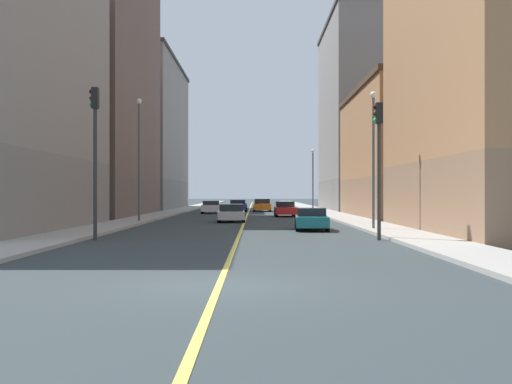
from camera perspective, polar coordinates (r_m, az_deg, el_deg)
The scene contains 19 objects.
ground_plane at distance 13.67m, azimuth -3.63°, elevation -8.63°, with size 400.00×400.00×0.00m, color #2E373A.
sidewalk_left at distance 62.92m, azimuth 6.22°, elevation -1.87°, with size 2.68×168.00×0.15m, color #9E9B93.
sidewalk_right at distance 63.12m, azimuth -8.07°, elevation -1.87°, with size 2.68×168.00×0.15m, color #9E9B93.
lane_center_stripe at distance 62.53m, azimuth -0.94°, elevation -1.95°, with size 0.16×154.00×0.01m, color #E5D14C.
building_left_mid at distance 53.31m, azimuth 14.72°, elevation 3.53°, with size 10.96×19.85×10.77m.
building_left_far at distance 74.28m, azimuth 10.51°, elevation 6.90°, with size 10.96×20.47×22.12m.
building_right_midblock at distance 56.86m, azimuth -16.04°, elevation 9.44°, with size 10.96×20.86×22.88m.
building_right_distant at distance 80.25m, azimuth -11.24°, elevation 5.15°, with size 10.96×25.07×18.72m.
traffic_light_left_near at distance 27.04m, azimuth 11.07°, elevation 3.72°, with size 0.40×0.32×5.91m.
traffic_light_right_near at distance 27.44m, azimuth -14.86°, elevation 4.46°, with size 0.40×0.32×6.56m.
street_lamp_left_near at distance 33.66m, azimuth 10.60°, elevation 4.24°, with size 0.36×0.36×7.32m.
street_lamp_right_near at distance 42.49m, azimuth -10.95°, elevation 4.01°, with size 0.36×0.36×8.27m.
street_lamp_left_far at distance 68.39m, azimuth 5.08°, elevation 1.76°, with size 0.36×0.36×6.70m.
car_blue at distance 67.40m, azimuth -1.87°, elevation -1.28°, with size 1.95×4.13×1.30m.
car_silver at distance 43.27m, azimuth -2.50°, elevation -1.96°, with size 2.02×4.06×1.26m.
car_orange at distance 68.17m, azimuth 0.37°, elevation -1.24°, with size 1.98×4.59×1.39m.
car_teal at distance 33.79m, azimuth 4.94°, elevation -2.53°, with size 1.92×4.09×1.22m.
car_red at distance 53.53m, azimuth 2.50°, elevation -1.60°, with size 1.85×4.36×1.30m.
car_white at distance 61.82m, azimuth -4.37°, elevation -1.40°, with size 1.98×4.30×1.25m.
Camera 1 is at (0.81, -13.49, 2.03)m, focal length 43.31 mm.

